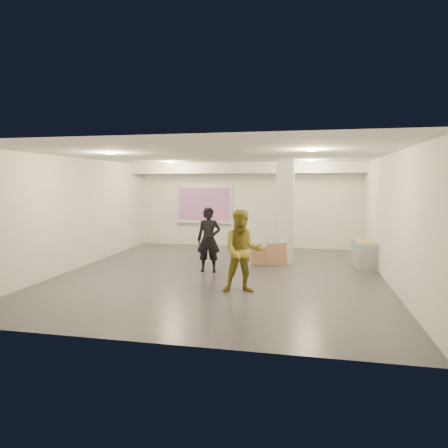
% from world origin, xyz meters
% --- Properties ---
extents(floor, '(8.00, 9.00, 0.01)m').
position_xyz_m(floor, '(0.00, 0.00, 0.00)').
color(floor, '#383B40').
rests_on(floor, ground).
extents(ceiling, '(8.00, 9.00, 0.01)m').
position_xyz_m(ceiling, '(0.00, 0.00, 3.00)').
color(ceiling, silver).
rests_on(ceiling, floor).
extents(wall_back, '(8.00, 0.01, 3.00)m').
position_xyz_m(wall_back, '(0.00, 4.50, 1.50)').
color(wall_back, silver).
rests_on(wall_back, floor).
extents(wall_front, '(8.00, 0.01, 3.00)m').
position_xyz_m(wall_front, '(0.00, -4.50, 1.50)').
color(wall_front, silver).
rests_on(wall_front, floor).
extents(wall_left, '(0.01, 9.00, 3.00)m').
position_xyz_m(wall_left, '(-4.00, 0.00, 1.50)').
color(wall_left, silver).
rests_on(wall_left, floor).
extents(wall_right, '(0.01, 9.00, 3.00)m').
position_xyz_m(wall_right, '(4.00, 0.00, 1.50)').
color(wall_right, silver).
rests_on(wall_right, floor).
extents(soffit_band, '(8.00, 1.10, 0.36)m').
position_xyz_m(soffit_band, '(0.00, 3.95, 2.82)').
color(soffit_band, silver).
rests_on(soffit_band, ceiling).
extents(downlight_nw, '(0.22, 0.22, 0.02)m').
position_xyz_m(downlight_nw, '(-2.20, 2.50, 2.98)').
color(downlight_nw, '#F9DE80').
rests_on(downlight_nw, ceiling).
extents(downlight_ne, '(0.22, 0.22, 0.02)m').
position_xyz_m(downlight_ne, '(2.20, 2.50, 2.98)').
color(downlight_ne, '#F9DE80').
rests_on(downlight_ne, ceiling).
extents(downlight_sw, '(0.22, 0.22, 0.02)m').
position_xyz_m(downlight_sw, '(-2.20, -1.50, 2.98)').
color(downlight_sw, '#F9DE80').
rests_on(downlight_sw, ceiling).
extents(downlight_se, '(0.22, 0.22, 0.02)m').
position_xyz_m(downlight_se, '(2.20, -1.50, 2.98)').
color(downlight_se, '#F9DE80').
rests_on(downlight_se, ceiling).
extents(column, '(0.52, 0.52, 3.00)m').
position_xyz_m(column, '(1.50, 1.80, 1.50)').
color(column, silver).
rests_on(column, floor).
extents(projection_screen, '(2.10, 0.13, 1.42)m').
position_xyz_m(projection_screen, '(-1.60, 4.45, 1.53)').
color(projection_screen, silver).
rests_on(projection_screen, wall_back).
extents(credenza, '(0.59, 1.24, 0.70)m').
position_xyz_m(credenza, '(3.72, 1.75, 0.35)').
color(credenza, gray).
rests_on(credenza, floor).
extents(papers_stack, '(0.32, 0.37, 0.02)m').
position_xyz_m(papers_stack, '(3.77, 1.66, 0.71)').
color(papers_stack, silver).
rests_on(papers_stack, credenza).
extents(postit_pad, '(0.27, 0.35, 0.03)m').
position_xyz_m(postit_pad, '(3.74, 1.72, 0.72)').
color(postit_pad, yellow).
rests_on(postit_pad, credenza).
extents(cardboard_back, '(0.60, 0.31, 0.63)m').
position_xyz_m(cardboard_back, '(1.32, 1.39, 0.31)').
color(cardboard_back, '#8C6544').
rests_on(cardboard_back, floor).
extents(cardboard_front, '(0.46, 0.17, 0.50)m').
position_xyz_m(cardboard_front, '(0.83, 1.32, 0.25)').
color(cardboard_front, '#8C6544').
rests_on(cardboard_front, floor).
extents(woman, '(0.65, 0.46, 1.70)m').
position_xyz_m(woman, '(-0.37, 0.21, 0.85)').
color(woman, black).
rests_on(woman, floor).
extents(man, '(1.00, 0.86, 1.77)m').
position_xyz_m(man, '(0.81, -1.54, 0.89)').
color(man, olive).
rests_on(man, floor).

